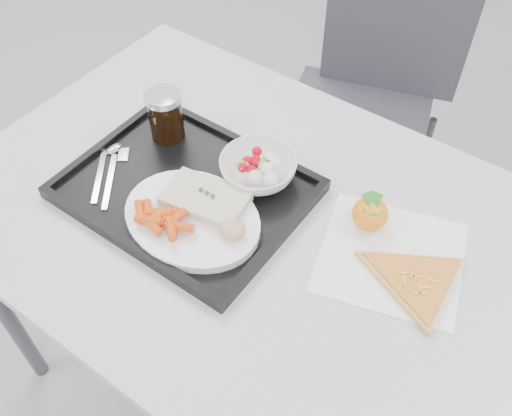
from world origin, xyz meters
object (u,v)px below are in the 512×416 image
object	(u,v)px
chair	(372,86)
pizza_slice	(415,280)
salad_bowl	(258,169)
cola_glass	(165,115)
table	(258,239)
dinner_plate	(192,219)
tangerine	(370,214)
tray	(186,190)

from	to	relation	value
chair	pizza_slice	world-z (taller)	chair
chair	salad_bowl	size ratio (longest dim) A/B	6.11
chair	cola_glass	size ratio (longest dim) A/B	8.61
table	dinner_plate	world-z (taller)	dinner_plate
chair	tangerine	world-z (taller)	chair
table	dinner_plate	distance (m)	0.15
chair	cola_glass	distance (m)	0.76
cola_glass	table	bearing A→B (deg)	-12.95
salad_bowl	dinner_plate	bearing A→B (deg)	-101.22
chair	dinner_plate	distance (m)	0.88
cola_glass	tangerine	world-z (taller)	cola_glass
cola_glass	tray	bearing A→B (deg)	-36.77
cola_glass	pizza_slice	xyz separation A→B (m)	(0.59, -0.03, -0.06)
chair	salad_bowl	xyz separation A→B (m)	(0.07, -0.68, 0.25)
salad_bowl	pizza_slice	distance (m)	0.36
tangerine	pizza_slice	xyz separation A→B (m)	(0.13, -0.07, -0.02)
tray	pizza_slice	xyz separation A→B (m)	(0.46, 0.07, 0.00)
pizza_slice	dinner_plate	bearing A→B (deg)	-162.27
salad_bowl	pizza_slice	size ratio (longest dim) A/B	0.62
table	cola_glass	world-z (taller)	cola_glass
table	tray	size ratio (longest dim) A/B	2.67
table	tray	bearing A→B (deg)	-167.91
tray	dinner_plate	bearing A→B (deg)	-41.12
chair	salad_bowl	bearing A→B (deg)	-84.26
table	salad_bowl	distance (m)	0.14
pizza_slice	salad_bowl	bearing A→B (deg)	173.88
tangerine	salad_bowl	bearing A→B (deg)	-173.04
tray	cola_glass	bearing A→B (deg)	143.23
cola_glass	pizza_slice	world-z (taller)	cola_glass
tray	tangerine	world-z (taller)	tangerine
salad_bowl	tangerine	xyz separation A→B (m)	(0.23, 0.03, -0.00)
dinner_plate	tangerine	xyz separation A→B (m)	(0.27, 0.19, 0.01)
dinner_plate	pizza_slice	world-z (taller)	dinner_plate
cola_glass	pizza_slice	distance (m)	0.59
chair	pizza_slice	xyz separation A→B (m)	(0.43, -0.72, 0.22)
pizza_slice	cola_glass	bearing A→B (deg)	177.20
tray	tangerine	size ratio (longest dim) A/B	5.27
table	chair	distance (m)	0.78
dinner_plate	pizza_slice	size ratio (longest dim) A/B	1.10
salad_bowl	pizza_slice	xyz separation A→B (m)	(0.36, -0.04, -0.03)
table	tangerine	world-z (taller)	tangerine
table	chair	world-z (taller)	chair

